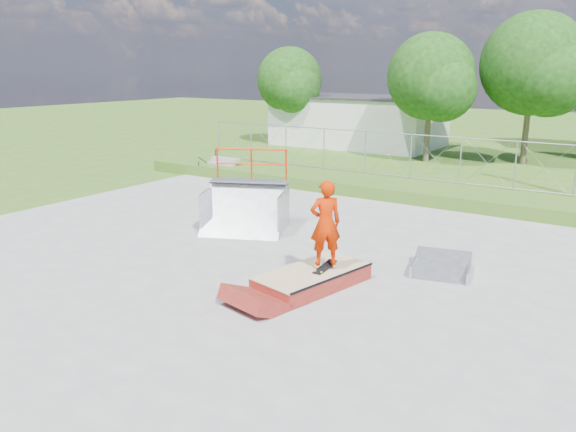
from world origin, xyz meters
The scene contains 14 objects.
ground centered at (0.00, 0.00, 0.00)m, with size 120.00×120.00×0.00m, color #35611B.
concrete_pad centered at (0.00, 0.00, 0.02)m, with size 20.00×16.00×0.04m, color gray.
grass_berm centered at (0.00, 9.50, 0.25)m, with size 24.00×3.00×0.50m, color #35611B.
grind_box centered at (2.04, -0.60, 0.20)m, with size 1.87×2.93×0.40m.
quarter_pipe centered at (-2.00, 2.17, 1.20)m, with size 2.40×2.03×2.40m, color #919498, non-canonical shape.
flat_bank_ramp centered at (4.23, 1.82, 0.20)m, with size 1.34×1.43×0.41m, color #919498, non-canonical shape.
skateboard centered at (2.23, -0.37, 0.45)m, with size 0.22×0.80×0.02m, color black.
skater centered at (2.23, -0.37, 1.42)m, with size 0.71×0.47×1.95m, color #C42200.
concrete_stairs centered at (-8.50, 8.70, 0.40)m, with size 1.50×1.60×0.80m, color gray, non-canonical shape.
chain_link_fence centered at (0.00, 10.50, 1.40)m, with size 20.00×0.06×1.80m, color #92949A, non-canonical shape.
utility_building_flat centered at (-8.00, 22.00, 1.50)m, with size 10.00×6.00×3.00m, color silver.
tree_left_near centered at (-1.75, 17.83, 4.24)m, with size 4.76×4.48×6.65m.
tree_center centered at (2.78, 19.81, 4.85)m, with size 5.44×5.12×7.60m.
tree_left_far centered at (-11.77, 19.85, 3.94)m, with size 4.42×4.16×6.18m.
Camera 1 is at (8.13, -10.90, 4.84)m, focal length 35.00 mm.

